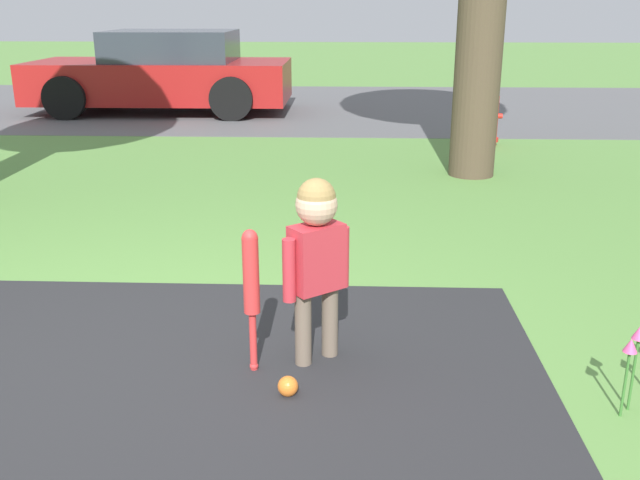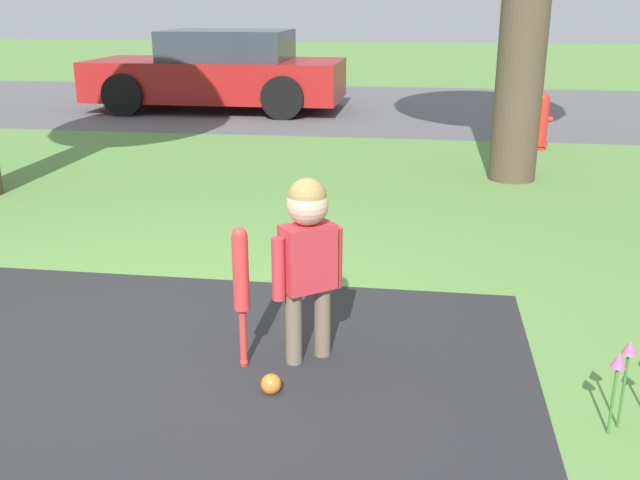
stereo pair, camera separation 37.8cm
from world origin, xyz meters
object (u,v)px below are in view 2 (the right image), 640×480
object	(u,v)px
baseball_bat	(241,278)
fire_hydrant	(540,121)
sports_ball	(271,384)
parked_car	(219,72)
child	(308,245)

from	to	relation	value
baseball_bat	fire_hydrant	world-z (taller)	baseball_bat
sports_ball	parked_car	distance (m)	9.19
fire_hydrant	sports_ball	bearing A→B (deg)	-108.34
baseball_bat	sports_ball	world-z (taller)	baseball_bat
baseball_bat	sports_ball	size ratio (longest dim) A/B	7.61
child	sports_ball	xyz separation A→B (m)	(-0.11, -0.35, -0.56)
child	fire_hydrant	xyz separation A→B (m)	(1.90, 5.72, -0.26)
baseball_bat	fire_hydrant	size ratio (longest dim) A/B	1.03
baseball_bat	sports_ball	xyz separation A→B (m)	(0.19, -0.23, -0.42)
child	baseball_bat	size ratio (longest dim) A/B	1.30
child	fire_hydrant	size ratio (longest dim) A/B	1.34
sports_ball	parked_car	size ratio (longest dim) A/B	0.02
child	sports_ball	world-z (taller)	child
fire_hydrant	parked_car	distance (m)	5.46
baseball_bat	parked_car	xyz separation A→B (m)	(-2.55, 8.53, 0.15)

